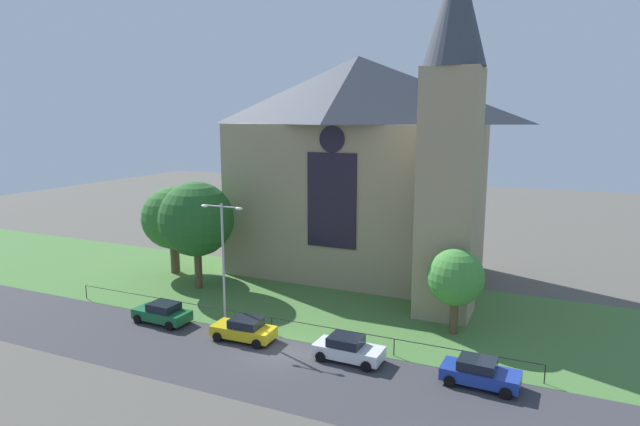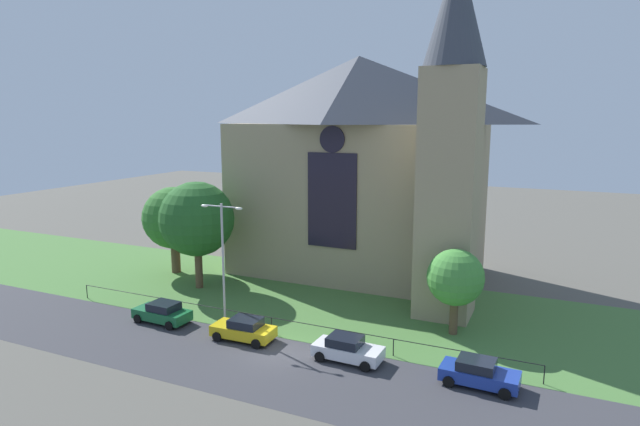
{
  "view_description": "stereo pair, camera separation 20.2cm",
  "coord_description": "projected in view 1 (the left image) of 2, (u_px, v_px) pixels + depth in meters",
  "views": [
    {
      "loc": [
        15.28,
        -27.77,
        14.64
      ],
      "look_at": [
        -0.76,
        8.0,
        7.56
      ],
      "focal_mm": 30.04,
      "sensor_mm": 36.0,
      "label": 1
    },
    {
      "loc": [
        15.47,
        -27.69,
        14.64
      ],
      "look_at": [
        -0.76,
        8.0,
        7.56
      ],
      "focal_mm": 30.04,
      "sensor_mm": 36.0,
      "label": 2
    }
  ],
  "objects": [
    {
      "name": "road_asphalt",
      "position": [
        263.0,
        366.0,
        31.9
      ],
      "size": [
        120.0,
        8.0,
        0.01
      ],
      "primitive_type": "cube",
      "color": "#38383D",
      "rests_on": "ground"
    },
    {
      "name": "parked_car_white",
      "position": [
        348.0,
        349.0,
        32.46
      ],
      "size": [
        4.24,
        2.1,
        1.51
      ],
      "rotation": [
        0.0,
        0.0,
        -0.02
      ],
      "color": "silver",
      "rests_on": "ground"
    },
    {
      "name": "parked_car_blue",
      "position": [
        480.0,
        373.0,
        29.44
      ],
      "size": [
        4.27,
        2.16,
        1.51
      ],
      "rotation": [
        0.0,
        0.0,
        -0.04
      ],
      "color": "#1E3899",
      "rests_on": "ground"
    },
    {
      "name": "streetlamp_near",
      "position": [
        223.0,
        250.0,
        37.14
      ],
      "size": [
        3.37,
        0.26,
        8.77
      ],
      "color": "#B2B2B7",
      "rests_on": "ground"
    },
    {
      "name": "iron_railing",
      "position": [
        272.0,
        319.0,
        36.53
      ],
      "size": [
        34.65,
        0.07,
        1.13
      ],
      "color": "black",
      "rests_on": "ground"
    },
    {
      "name": "tree_left_near",
      "position": [
        196.0,
        219.0,
        45.36
      ],
      "size": [
        6.37,
        6.37,
        9.26
      ],
      "color": "brown",
      "rests_on": "ground"
    },
    {
      "name": "tree_left_far",
      "position": [
        173.0,
        218.0,
        50.06
      ],
      "size": [
        5.81,
        5.81,
        8.2
      ],
      "color": "brown",
      "rests_on": "ground"
    },
    {
      "name": "parked_car_yellow",
      "position": [
        244.0,
        329.0,
        35.43
      ],
      "size": [
        4.26,
        2.13,
        1.51
      ],
      "rotation": [
        0.0,
        0.0,
        3.17
      ],
      "color": "gold",
      "rests_on": "ground"
    },
    {
      "name": "grass_verge",
      "position": [
        329.0,
        311.0,
        40.87
      ],
      "size": [
        120.0,
        20.0,
        0.01
      ],
      "primitive_type": "cube",
      "color": "#477538",
      "rests_on": "ground"
    },
    {
      "name": "ground",
      "position": [
        339.0,
        303.0,
        42.67
      ],
      "size": [
        160.0,
        160.0,
        0.0
      ],
      "primitive_type": "plane",
      "color": "#56544C"
    },
    {
      "name": "church_building",
      "position": [
        363.0,
        165.0,
        48.82
      ],
      "size": [
        23.2,
        16.2,
        26.0
      ],
      "color": "tan",
      "rests_on": "ground"
    },
    {
      "name": "tree_right_near",
      "position": [
        456.0,
        278.0,
        35.96
      ],
      "size": [
        3.84,
        3.84,
        5.92
      ],
      "color": "brown",
      "rests_on": "ground"
    },
    {
      "name": "parked_car_green",
      "position": [
        162.0,
        313.0,
        38.42
      ],
      "size": [
        4.26,
        2.14,
        1.51
      ],
      "rotation": [
        0.0,
        0.0,
        3.11
      ],
      "color": "#196033",
      "rests_on": "ground"
    }
  ]
}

